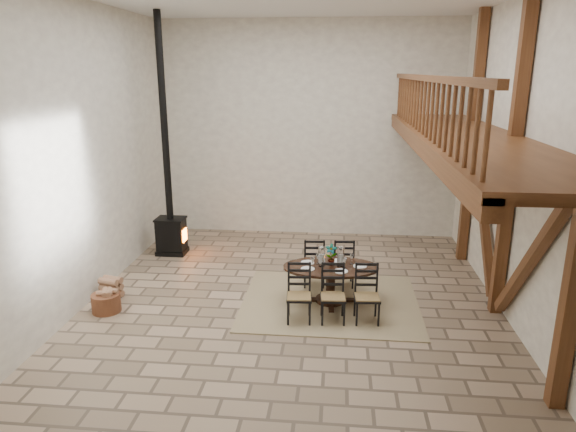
# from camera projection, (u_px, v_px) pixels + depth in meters

# --- Properties ---
(ground) EXTENTS (8.00, 8.00, 0.00)m
(ground) POSITION_uv_depth(u_px,v_px,m) (292.00, 302.00, 8.86)
(ground) COLOR tan
(ground) RESTS_ON ground
(room_shell) EXTENTS (7.02, 8.02, 5.01)m
(room_shell) POSITION_uv_depth(u_px,v_px,m) (369.00, 127.00, 7.93)
(room_shell) COLOR white
(room_shell) RESTS_ON ground
(rug) EXTENTS (3.00, 2.50, 0.02)m
(rug) POSITION_uv_depth(u_px,v_px,m) (330.00, 302.00, 8.86)
(rug) COLOR tan
(rug) RESTS_ON ground
(dining_table) EXTENTS (1.69, 1.88, 1.04)m
(dining_table) POSITION_uv_depth(u_px,v_px,m) (331.00, 284.00, 8.67)
(dining_table) COLOR black
(dining_table) RESTS_ON ground
(wood_stove) EXTENTS (0.63, 0.48, 5.00)m
(wood_stove) POSITION_uv_depth(u_px,v_px,m) (169.00, 203.00, 10.93)
(wood_stove) COLOR black
(wood_stove) RESTS_ON ground
(log_basket) EXTENTS (0.47, 0.47, 0.39)m
(log_basket) POSITION_uv_depth(u_px,v_px,m) (106.00, 302.00, 8.49)
(log_basket) COLOR brown
(log_basket) RESTS_ON ground
(log_stack) EXTENTS (0.41, 0.33, 0.37)m
(log_stack) POSITION_uv_depth(u_px,v_px,m) (111.00, 287.00, 9.01)
(log_stack) COLOR #A3785B
(log_stack) RESTS_ON ground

